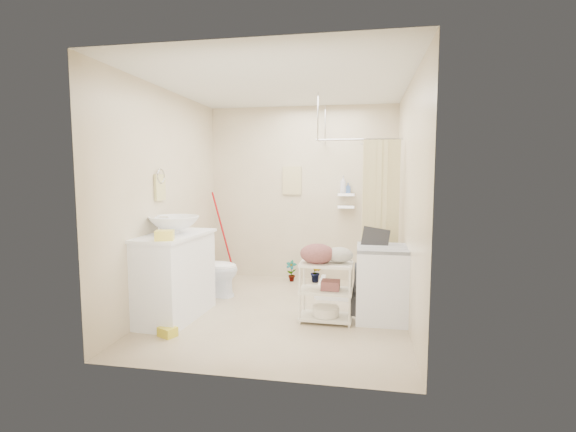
# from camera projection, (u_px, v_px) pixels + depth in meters

# --- Properties ---
(floor) EXTENTS (3.20, 3.20, 0.00)m
(floor) POSITION_uv_depth(u_px,v_px,m) (282.00, 312.00, 4.87)
(floor) COLOR #C1B091
(floor) RESTS_ON ground
(ceiling) EXTENTS (2.80, 3.20, 0.04)m
(ceiling) POSITION_uv_depth(u_px,v_px,m) (281.00, 84.00, 4.60)
(ceiling) COLOR silver
(ceiling) RESTS_ON ground
(wall_back) EXTENTS (2.80, 0.04, 2.60)m
(wall_back) POSITION_uv_depth(u_px,v_px,m) (302.00, 194.00, 6.30)
(wall_back) COLOR beige
(wall_back) RESTS_ON ground
(wall_front) EXTENTS (2.80, 0.04, 2.60)m
(wall_front) POSITION_uv_depth(u_px,v_px,m) (241.00, 215.00, 3.17)
(wall_front) COLOR beige
(wall_front) RESTS_ON ground
(wall_left) EXTENTS (0.04, 3.20, 2.60)m
(wall_left) POSITION_uv_depth(u_px,v_px,m) (167.00, 199.00, 4.99)
(wall_left) COLOR beige
(wall_left) RESTS_ON ground
(wall_right) EXTENTS (0.04, 3.20, 2.60)m
(wall_right) POSITION_uv_depth(u_px,v_px,m) (409.00, 202.00, 4.49)
(wall_right) COLOR beige
(wall_right) RESTS_ON ground
(vanity) EXTENTS (0.67, 1.11, 0.95)m
(vanity) POSITION_uv_depth(u_px,v_px,m) (173.00, 276.00, 4.65)
(vanity) COLOR white
(vanity) RESTS_ON ground
(sink) EXTENTS (0.70, 0.70, 0.19)m
(sink) POSITION_uv_depth(u_px,v_px,m) (174.00, 225.00, 4.64)
(sink) COLOR white
(sink) RESTS_ON vanity
(counter_basket) EXTENTS (0.21, 0.19, 0.10)m
(counter_basket) POSITION_uv_depth(u_px,v_px,m) (165.00, 235.00, 4.16)
(counter_basket) COLOR #FAE854
(counter_basket) RESTS_ON vanity
(floor_basket) EXTENTS (0.30, 0.27, 0.13)m
(floor_basket) POSITION_uv_depth(u_px,v_px,m) (168.00, 330.00, 4.14)
(floor_basket) COLOR yellow
(floor_basket) RESTS_ON ground
(toilet) EXTENTS (0.73, 0.44, 0.73)m
(toilet) POSITION_uv_depth(u_px,v_px,m) (211.00, 268.00, 5.50)
(toilet) COLOR white
(toilet) RESTS_ON ground
(mop) EXTENTS (0.16, 0.16, 1.31)m
(mop) POSITION_uv_depth(u_px,v_px,m) (222.00, 235.00, 6.42)
(mop) COLOR #AF0A10
(mop) RESTS_ON ground
(potted_plant_a) EXTENTS (0.18, 0.13, 0.32)m
(potted_plant_a) POSITION_uv_depth(u_px,v_px,m) (291.00, 271.00, 6.22)
(potted_plant_a) COLOR brown
(potted_plant_a) RESTS_ON ground
(potted_plant_b) EXTENTS (0.21, 0.19, 0.30)m
(potted_plant_b) POSITION_uv_depth(u_px,v_px,m) (316.00, 272.00, 6.16)
(potted_plant_b) COLOR #984623
(potted_plant_b) RESTS_ON ground
(hanging_towel) EXTENTS (0.28, 0.03, 0.42)m
(hanging_towel) POSITION_uv_depth(u_px,v_px,m) (292.00, 181.00, 6.29)
(hanging_towel) COLOR beige
(hanging_towel) RESTS_ON wall_back
(towel_ring) EXTENTS (0.04, 0.22, 0.34)m
(towel_ring) POSITION_uv_depth(u_px,v_px,m) (160.00, 186.00, 4.77)
(towel_ring) COLOR #D6CD7F
(towel_ring) RESTS_ON wall_left
(tp_holder) EXTENTS (0.08, 0.12, 0.14)m
(tp_holder) POSITION_uv_depth(u_px,v_px,m) (173.00, 247.00, 5.09)
(tp_holder) COLOR white
(tp_holder) RESTS_ON wall_left
(shower) EXTENTS (1.10, 1.10, 2.10)m
(shower) POSITION_uv_depth(u_px,v_px,m) (358.00, 215.00, 5.64)
(shower) COLOR white
(shower) RESTS_ON ground
(shampoo_bottle_a) EXTENTS (0.11, 0.12, 0.25)m
(shampoo_bottle_a) POSITION_uv_depth(u_px,v_px,m) (343.00, 184.00, 6.08)
(shampoo_bottle_a) COLOR silver
(shampoo_bottle_a) RESTS_ON shower
(shampoo_bottle_b) EXTENTS (0.07, 0.07, 0.15)m
(shampoo_bottle_b) POSITION_uv_depth(u_px,v_px,m) (348.00, 188.00, 6.09)
(shampoo_bottle_b) COLOR #3E5FA0
(shampoo_bottle_b) RESTS_ON shower
(washing_machine) EXTENTS (0.56, 0.58, 0.82)m
(washing_machine) POSITION_uv_depth(u_px,v_px,m) (382.00, 283.00, 4.59)
(washing_machine) COLOR silver
(washing_machine) RESTS_ON ground
(laundry_rack) EXTENTS (0.57, 0.34, 0.78)m
(laundry_rack) POSITION_uv_depth(u_px,v_px,m) (326.00, 286.00, 4.52)
(laundry_rack) COLOR silver
(laundry_rack) RESTS_ON ground
(ironing_board) EXTENTS (0.30, 0.11, 1.05)m
(ironing_board) POSITION_uv_depth(u_px,v_px,m) (370.00, 272.00, 4.59)
(ironing_board) COLOR black
(ironing_board) RESTS_ON ground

